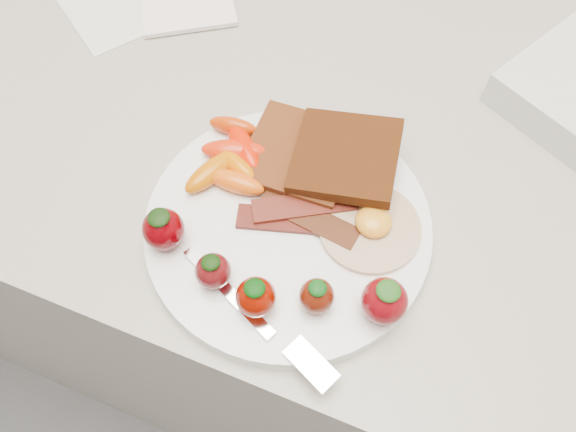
% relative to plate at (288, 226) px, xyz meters
% --- Properties ---
extents(counter, '(2.00, 0.60, 0.90)m').
position_rel_plate_xyz_m(counter, '(0.00, 0.15, -0.46)').
color(counter, gray).
rests_on(counter, ground).
extents(plate, '(0.27, 0.27, 0.02)m').
position_rel_plate_xyz_m(plate, '(0.00, 0.00, 0.00)').
color(plate, white).
rests_on(plate, counter).
extents(toast_lower, '(0.10, 0.10, 0.01)m').
position_rel_plate_xyz_m(toast_lower, '(-0.02, 0.07, 0.02)').
color(toast_lower, '#4A1807').
rests_on(toast_lower, plate).
extents(toast_upper, '(0.11, 0.11, 0.02)m').
position_rel_plate_xyz_m(toast_upper, '(0.03, 0.08, 0.03)').
color(toast_upper, black).
rests_on(toast_upper, toast_lower).
extents(fried_egg, '(0.12, 0.12, 0.02)m').
position_rel_plate_xyz_m(fried_egg, '(0.07, 0.02, 0.01)').
color(fried_egg, beige).
rests_on(fried_egg, plate).
extents(bacon_strips, '(0.12, 0.08, 0.01)m').
position_rel_plate_xyz_m(bacon_strips, '(0.01, 0.01, 0.01)').
color(bacon_strips, black).
rests_on(bacon_strips, plate).
extents(baby_carrots, '(0.09, 0.10, 0.02)m').
position_rel_plate_xyz_m(baby_carrots, '(-0.08, 0.04, 0.02)').
color(baby_carrots, red).
rests_on(baby_carrots, plate).
extents(strawberries, '(0.24, 0.07, 0.05)m').
position_rel_plate_xyz_m(strawberries, '(0.01, -0.07, 0.03)').
color(strawberries, '#540004').
rests_on(strawberries, plate).
extents(fork, '(0.17, 0.08, 0.00)m').
position_rel_plate_xyz_m(fork, '(0.02, -0.10, 0.01)').
color(fork, silver).
rests_on(fork, plate).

